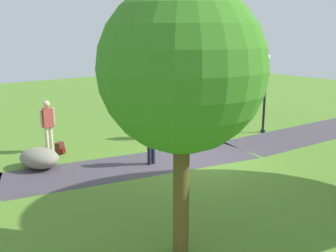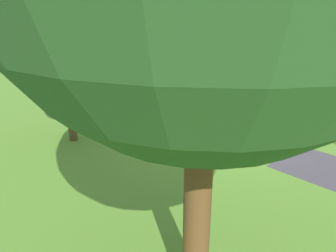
# 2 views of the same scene
# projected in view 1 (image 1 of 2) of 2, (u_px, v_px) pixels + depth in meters

# --- Properties ---
(ground_plane) EXTENTS (48.00, 48.00, 0.00)m
(ground_plane) POSITION_uv_depth(u_px,v_px,m) (200.00, 161.00, 12.86)
(ground_plane) COLOR #54812B
(footpath_segment_near) EXTENTS (8.14, 2.81, 0.01)m
(footpath_segment_near) POSITION_uv_depth(u_px,v_px,m) (310.00, 133.00, 16.35)
(footpath_segment_near) COLOR #463F48
(footpath_segment_near) RESTS_ON ground
(footpath_segment_mid) EXTENTS (8.30, 4.01, 0.01)m
(footpath_segment_mid) POSITION_uv_depth(u_px,v_px,m) (136.00, 165.00, 12.46)
(footpath_segment_mid) COLOR #463F48
(footpath_segment_mid) RESTS_ON ground
(young_tree_near_path) EXTENTS (2.91, 2.91, 4.96)m
(young_tree_near_path) POSITION_uv_depth(u_px,v_px,m) (182.00, 70.00, 6.71)
(young_tree_near_path) COLOR brown
(young_tree_near_path) RESTS_ON ground
(lamp_post) EXTENTS (0.28, 0.28, 3.21)m
(lamp_post) POSITION_uv_depth(u_px,v_px,m) (265.00, 84.00, 16.03)
(lamp_post) COLOR black
(lamp_post) RESTS_ON ground
(lawn_boulder) EXTENTS (1.41, 1.60, 0.63)m
(lawn_boulder) POSITION_uv_depth(u_px,v_px,m) (39.00, 158.00, 12.15)
(lawn_boulder) COLOR gray
(lawn_boulder) RESTS_ON ground
(woman_with_handbag) EXTENTS (0.41, 0.43, 1.78)m
(woman_with_handbag) POSITION_uv_depth(u_px,v_px,m) (164.00, 112.00, 15.43)
(woman_with_handbag) COLOR #787156
(woman_with_handbag) RESTS_ON ground
(man_near_boulder) EXTENTS (0.52, 0.26, 1.80)m
(man_near_boulder) POSITION_uv_depth(u_px,v_px,m) (48.00, 122.00, 13.66)
(man_near_boulder) COLOR beige
(man_near_boulder) RESTS_ON ground
(passerby_on_path) EXTENTS (0.52, 0.27, 1.72)m
(passerby_on_path) POSITION_uv_depth(u_px,v_px,m) (151.00, 134.00, 12.35)
(passerby_on_path) COLOR #202232
(passerby_on_path) RESTS_ON ground
(handbag_on_grass) EXTENTS (0.38, 0.38, 0.31)m
(handbag_on_grass) POSITION_uv_depth(u_px,v_px,m) (150.00, 137.00, 15.28)
(handbag_on_grass) COLOR black
(handbag_on_grass) RESTS_ON ground
(backpack_by_boulder) EXTENTS (0.34, 0.35, 0.40)m
(backpack_by_boulder) POSITION_uv_depth(u_px,v_px,m) (60.00, 148.00, 13.57)
(backpack_by_boulder) COLOR #572219
(backpack_by_boulder) RESTS_ON ground
(spare_backpack_on_lawn) EXTENTS (0.35, 0.35, 0.40)m
(spare_backpack_on_lawn) POSITION_uv_depth(u_px,v_px,m) (170.00, 128.00, 16.34)
(spare_backpack_on_lawn) COLOR maroon
(spare_backpack_on_lawn) RESTS_ON ground
(frisbee_on_grass) EXTENTS (0.25, 0.25, 0.02)m
(frisbee_on_grass) POSITION_uv_depth(u_px,v_px,m) (165.00, 121.00, 18.43)
(frisbee_on_grass) COLOR #319CDC
(frisbee_on_grass) RESTS_ON ground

